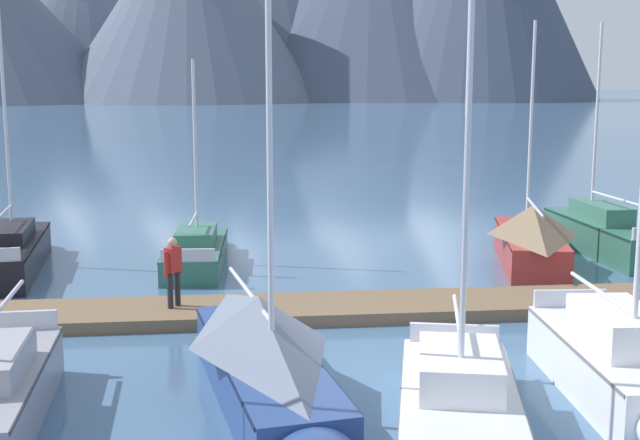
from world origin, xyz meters
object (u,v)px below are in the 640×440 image
Objects in this scene: sailboat_far_berth at (460,404)px; sailboat_outer_slip at (628,374)px; sailboat_end_of_dock at (530,235)px; person_on_dock at (173,268)px; sailboat_mid_dock_starboard at (268,363)px; sailboat_nearest_berth at (11,249)px; sailboat_mid_dock_port at (198,248)px; sailboat_last_slip at (595,231)px.

sailboat_far_berth reaches higher than sailboat_outer_slip.
sailboat_outer_slip is 1.18× the size of sailboat_end_of_dock.
sailboat_end_of_dock is 4.39× the size of person_on_dock.
person_on_dock is at bearing 108.02° from sailboat_mid_dock_starboard.
sailboat_mid_dock_starboard is 6.22m from sailboat_outer_slip.
sailboat_nearest_berth reaches higher than sailboat_mid_dock_port.
sailboat_last_slip is 4.42× the size of person_on_dock.
sailboat_nearest_berth is at bearing 131.06° from person_on_dock.
sailboat_outer_slip is at bearing -43.27° from sailboat_nearest_berth.
sailboat_far_berth is 5.43× the size of person_on_dock.
sailboat_outer_slip is at bearing -102.45° from sailboat_end_of_dock.
sailboat_nearest_berth is 18.20m from sailboat_outer_slip.
sailboat_mid_dock_starboard reaches higher than sailboat_last_slip.
sailboat_mid_dock_port is at bearing 97.15° from sailboat_mid_dock_starboard.
sailboat_end_of_dock is (5.63, 11.75, 0.41)m from sailboat_far_berth.
person_on_dock is (-4.92, 7.15, 0.73)m from sailboat_far_berth.
sailboat_far_berth is 8.71m from person_on_dock.
sailboat_mid_dock_starboard is at bearing -129.60° from sailboat_end_of_dock.
sailboat_far_berth reaches higher than sailboat_mid_dock_port.
sailboat_mid_dock_starboard is (7.07, -11.78, 0.28)m from sailboat_nearest_berth.
sailboat_end_of_dock is at bearing 77.55° from sailboat_outer_slip.
sailboat_outer_slip is 11.41m from sailboat_end_of_dock.
sailboat_mid_dock_starboard is 3.30m from sailboat_far_berth.
sailboat_last_slip is (2.95, 1.76, -0.26)m from sailboat_end_of_dock.
sailboat_nearest_berth is 1.16× the size of sailboat_end_of_dock.
sailboat_outer_slip is at bearing -58.76° from sailboat_mid_dock_port.
person_on_dock is (-8.08, 6.54, 0.59)m from sailboat_outer_slip.
sailboat_mid_dock_port is at bearing 121.24° from sailboat_outer_slip.
sailboat_nearest_berth is 0.99× the size of sailboat_outer_slip.
sailboat_outer_slip is (7.68, -12.66, 0.20)m from sailboat_mid_dock_port.
sailboat_outer_slip is at bearing -6.41° from sailboat_mid_dock_starboard.
person_on_dock is (-10.54, -4.60, 0.33)m from sailboat_end_of_dock.
sailboat_last_slip is at bearing 1.02° from sailboat_mid_dock_port.
sailboat_end_of_dock is at bearing -4.86° from sailboat_nearest_berth.
person_on_dock is at bearing -48.94° from sailboat_nearest_berth.
sailboat_mid_dock_starboard reaches higher than sailboat_mid_dock_port.
sailboat_nearest_berth is at bearing 127.62° from sailboat_far_berth.
sailboat_far_berth is (3.02, -1.31, -0.35)m from sailboat_mid_dock_starboard.
sailboat_last_slip reaches higher than sailboat_end_of_dock.
sailboat_mid_dock_starboard is 16.83m from sailboat_last_slip.
sailboat_outer_slip is 5.18× the size of person_on_dock.
sailboat_last_slip is (8.58, 13.51, 0.15)m from sailboat_far_berth.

